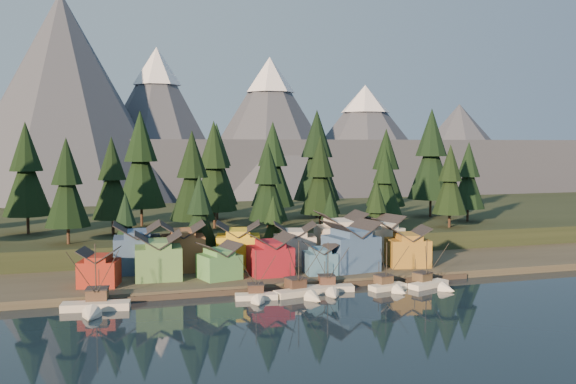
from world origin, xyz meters
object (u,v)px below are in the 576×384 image
object	(u,v)px
boat_0	(95,298)
house_front_1	(158,254)
house_back_1	(183,245)
house_front_0	(99,266)
house_back_0	(137,246)
boat_6	(433,278)
boat_2	(257,290)
boat_3	(303,285)
boat_4	(330,283)
boat_5	(391,280)

from	to	relation	value
boat_0	house_front_1	world-z (taller)	boat_0
house_back_1	house_front_1	bearing A→B (deg)	-122.77
house_front_0	house_back_0	size ratio (longest dim) A/B	0.82
boat_6	house_front_0	xyz separation A→B (m)	(-62.44, 14.44, 3.26)
boat_2	house_back_1	size ratio (longest dim) A/B	0.97
boat_3	boat_4	bearing A→B (deg)	4.35
boat_3	boat_6	bearing A→B (deg)	-13.59
boat_3	boat_6	world-z (taller)	boat_3
boat_4	boat_6	world-z (taller)	boat_4
boat_0	house_back_0	bearing A→B (deg)	78.59
boat_2	boat_0	bearing A→B (deg)	-171.86
house_front_1	boat_3	bearing A→B (deg)	-30.02
boat_0	boat_5	size ratio (longest dim) A/B	1.25
house_back_1	boat_5	bearing A→B (deg)	-28.94
house_back_0	house_back_1	distance (m)	9.37
boat_5	boat_6	xyz separation A→B (m)	(8.82, -0.54, -0.13)
boat_0	boat_2	distance (m)	28.04
house_front_1	house_back_0	size ratio (longest dim) A/B	0.92
boat_0	house_back_0	world-z (taller)	house_back_0
boat_3	house_back_0	distance (m)	37.87
boat_3	house_back_1	size ratio (longest dim) A/B	1.12
house_back_0	boat_2	bearing A→B (deg)	-48.93
boat_4	house_front_1	bearing A→B (deg)	163.55
boat_4	house_front_1	size ratio (longest dim) A/B	1.14
boat_0	boat_4	bearing A→B (deg)	10.27
boat_2	boat_6	xyz separation A→B (m)	(35.39, -0.62, 0.00)
house_front_1	boat_5	bearing A→B (deg)	-17.99
boat_2	house_back_0	bearing A→B (deg)	136.61
boat_0	house_back_0	size ratio (longest dim) A/B	1.23
house_front_0	boat_0	bearing A→B (deg)	-79.72
boat_0	boat_4	xyz separation A→B (m)	(42.83, 1.44, -0.40)
boat_2	boat_3	size ratio (longest dim) A/B	0.87
boat_3	house_back_1	xyz separation A→B (m)	(-18.86, 24.21, 4.70)
boat_3	house_front_1	world-z (taller)	house_front_1
boat_2	boat_3	bearing A→B (deg)	10.79
boat_6	house_back_0	world-z (taller)	house_back_0
boat_4	house_front_0	world-z (taller)	boat_4
boat_3	house_front_0	size ratio (longest dim) A/B	1.34
house_front_1	house_back_0	world-z (taller)	house_back_0
boat_6	house_front_1	size ratio (longest dim) A/B	1.09
boat_6	house_back_1	xyz separation A→B (m)	(-45.26, 25.09, 4.86)
boat_0	house_front_0	size ratio (longest dim) A/B	1.50
boat_0	boat_3	size ratio (longest dim) A/B	1.13
boat_0	house_back_0	distance (m)	26.53
boat_5	boat_2	bearing A→B (deg)	168.20
boat_2	house_front_0	bearing A→B (deg)	162.08
boat_4	boat_3	bearing A→B (deg)	-154.37
house_front_0	house_front_1	world-z (taller)	house_front_1
boat_4	boat_6	distance (m)	20.75
house_front_0	boat_5	bearing A→B (deg)	-0.01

